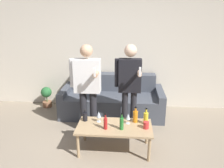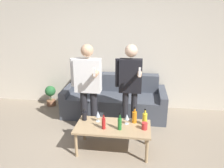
{
  "view_description": "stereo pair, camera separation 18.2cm",
  "coord_description": "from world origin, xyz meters",
  "px_view_note": "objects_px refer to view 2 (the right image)",
  "views": [
    {
      "loc": [
        0.41,
        -2.4,
        2.05
      ],
      "look_at": [
        0.13,
        0.95,
        0.95
      ],
      "focal_mm": 35.0,
      "sensor_mm": 36.0,
      "label": 1
    },
    {
      "loc": [
        0.59,
        -2.38,
        2.05
      ],
      "look_at": [
        0.13,
        0.95,
        0.95
      ],
      "focal_mm": 35.0,
      "sensor_mm": 36.0,
      "label": 2
    }
  ],
  "objects_px": {
    "couch": "(115,100)",
    "coffee_table": "(113,129)",
    "person_standing_left": "(88,83)",
    "person_standing_right": "(130,82)",
    "bottle_orange": "(134,117)"
  },
  "relations": [
    {
      "from": "couch",
      "to": "person_standing_left",
      "type": "distance_m",
      "value": 1.06
    },
    {
      "from": "couch",
      "to": "person_standing_left",
      "type": "xyz_separation_m",
      "value": [
        -0.36,
        -0.79,
        0.62
      ]
    },
    {
      "from": "person_standing_left",
      "to": "person_standing_right",
      "type": "relative_size",
      "value": 1.0
    },
    {
      "from": "coffee_table",
      "to": "person_standing_left",
      "type": "height_order",
      "value": "person_standing_left"
    },
    {
      "from": "bottle_orange",
      "to": "coffee_table",
      "type": "bearing_deg",
      "value": -153.72
    },
    {
      "from": "coffee_table",
      "to": "person_standing_left",
      "type": "distance_m",
      "value": 0.91
    },
    {
      "from": "coffee_table",
      "to": "person_standing_right",
      "type": "distance_m",
      "value": 0.85
    },
    {
      "from": "bottle_orange",
      "to": "person_standing_right",
      "type": "relative_size",
      "value": 0.16
    },
    {
      "from": "coffee_table",
      "to": "bottle_orange",
      "type": "relative_size",
      "value": 4.51
    },
    {
      "from": "coffee_table",
      "to": "couch",
      "type": "bearing_deg",
      "value": 96.09
    },
    {
      "from": "couch",
      "to": "person_standing_right",
      "type": "distance_m",
      "value": 1.02
    },
    {
      "from": "bottle_orange",
      "to": "person_standing_right",
      "type": "distance_m",
      "value": 0.62
    },
    {
      "from": "couch",
      "to": "person_standing_left",
      "type": "height_order",
      "value": "person_standing_left"
    },
    {
      "from": "bottle_orange",
      "to": "person_standing_left",
      "type": "xyz_separation_m",
      "value": [
        -0.82,
        0.38,
        0.39
      ]
    },
    {
      "from": "couch",
      "to": "coffee_table",
      "type": "height_order",
      "value": "couch"
    }
  ]
}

